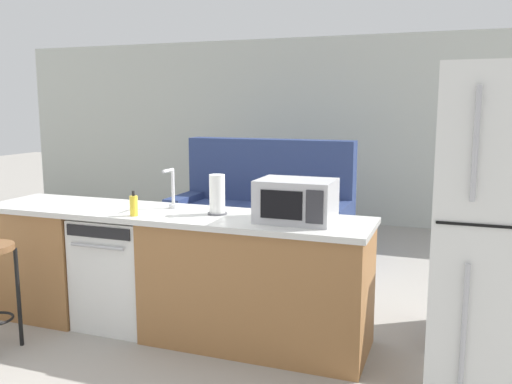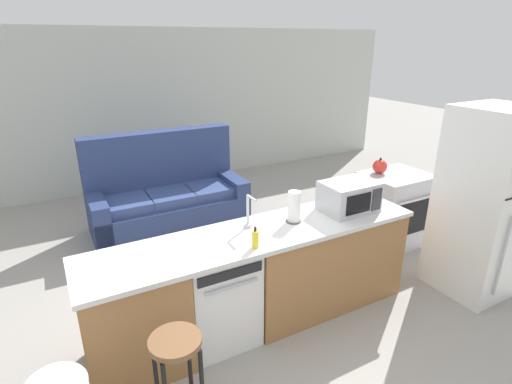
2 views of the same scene
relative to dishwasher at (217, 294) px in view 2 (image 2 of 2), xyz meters
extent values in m
plane|color=gray|center=(0.25, 0.00, -0.42)|extent=(24.00, 24.00, 0.00)
cube|color=beige|center=(0.55, 4.20, 0.88)|extent=(10.00, 0.06, 2.60)
cube|color=#9E6B3D|center=(-0.68, 0.00, 0.01)|extent=(0.75, 0.62, 0.86)
cube|color=#9E6B3D|center=(1.08, 0.00, 0.01)|extent=(1.55, 0.62, 0.86)
cube|color=silver|center=(0.40, 0.00, 0.46)|extent=(2.94, 0.66, 0.04)
cube|color=#3F2A18|center=(0.40, 0.00, -0.38)|extent=(2.86, 0.56, 0.08)
cube|color=white|center=(0.00, 0.00, 0.00)|extent=(0.58, 0.58, 0.84)
cube|color=black|center=(0.00, -0.30, 0.36)|extent=(0.52, 0.01, 0.08)
cylinder|color=#B2B2B7|center=(0.00, -0.31, 0.26)|extent=(0.44, 0.02, 0.02)
cube|color=#B7B7BC|center=(2.60, 0.55, 0.00)|extent=(0.76, 0.64, 0.85)
cube|color=black|center=(2.60, 0.22, 0.05)|extent=(0.53, 0.01, 0.43)
cylinder|color=silver|center=(2.60, 0.20, 0.28)|extent=(0.61, 0.03, 0.03)
cube|color=#B7B7BC|center=(2.60, 0.55, 0.45)|extent=(0.76, 0.64, 0.05)
torus|color=black|center=(2.43, 0.42, 0.47)|extent=(0.16, 0.16, 0.01)
torus|color=black|center=(2.77, 0.42, 0.47)|extent=(0.16, 0.16, 0.01)
torus|color=black|center=(2.43, 0.68, 0.47)|extent=(0.16, 0.16, 0.01)
torus|color=black|center=(2.77, 0.68, 0.47)|extent=(0.16, 0.16, 0.01)
cube|color=silver|center=(2.60, -0.55, 0.50)|extent=(0.72, 0.70, 1.85)
cylinder|color=#B2B2B7|center=(2.40, -0.92, 0.15)|extent=(0.02, 0.02, 0.80)
cube|color=#B7B7BC|center=(1.36, 0.00, 0.62)|extent=(0.50, 0.36, 0.28)
cube|color=black|center=(1.31, -0.18, 0.62)|extent=(0.27, 0.01, 0.18)
cube|color=#2D2D33|center=(1.53, -0.18, 0.62)|extent=(0.11, 0.01, 0.21)
cylinder|color=silver|center=(0.37, 0.13, 0.49)|extent=(0.07, 0.07, 0.03)
cylinder|color=silver|center=(0.37, 0.13, 0.64)|extent=(0.02, 0.02, 0.26)
cylinder|color=silver|center=(0.37, 0.06, 0.77)|extent=(0.02, 0.14, 0.02)
cylinder|color=#4C4C51|center=(0.77, 0.04, 0.49)|extent=(0.14, 0.14, 0.01)
cylinder|color=white|center=(0.77, 0.04, 0.63)|extent=(0.11, 0.11, 0.27)
cylinder|color=yellow|center=(0.25, -0.21, 0.55)|extent=(0.06, 0.06, 0.14)
cylinder|color=black|center=(0.25, -0.21, 0.64)|extent=(0.02, 0.02, 0.04)
sphere|color=red|center=(2.43, 0.68, 0.56)|extent=(0.17, 0.17, 0.17)
sphere|color=black|center=(2.43, 0.68, 0.66)|extent=(0.03, 0.03, 0.03)
cone|color=red|center=(2.51, 0.68, 0.58)|extent=(0.08, 0.04, 0.06)
cylinder|color=brown|center=(-0.56, -0.71, 0.30)|extent=(0.32, 0.32, 0.04)
cylinder|color=black|center=(-0.68, -0.60, -0.07)|extent=(0.03, 0.03, 0.70)
cylinder|color=black|center=(-0.45, -0.60, -0.07)|extent=(0.03, 0.03, 0.70)
cube|color=navy|center=(0.29, 2.27, -0.21)|extent=(2.01, 0.91, 0.42)
cube|color=navy|center=(0.29, 2.60, 0.21)|extent=(2.00, 0.25, 1.27)
cube|color=navy|center=(-0.61, 2.28, -0.11)|extent=(0.21, 0.90, 0.62)
cube|color=navy|center=(1.19, 2.26, -0.11)|extent=(0.21, 0.90, 0.62)
cube|color=#35477D|center=(-0.26, 2.22, 0.06)|extent=(0.56, 0.63, 0.12)
cube|color=#35477D|center=(0.29, 2.22, 0.06)|extent=(0.56, 0.63, 0.12)
cube|color=#35477D|center=(0.84, 2.22, 0.06)|extent=(0.56, 0.63, 0.12)
camera|label=1|loc=(2.32, -3.38, 1.24)|focal=38.00mm
camera|label=2|loc=(-1.05, -2.61, 1.98)|focal=28.00mm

